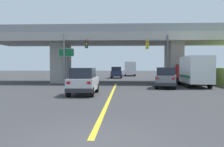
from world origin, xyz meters
TOP-DOWN VIEW (x-y plane):
  - ground at (0.00, 25.22)m, footprint 160.00×160.00m
  - overpass_bridge at (0.00, 25.22)m, footprint 32.47×8.09m
  - lane_divider_stripe at (0.00, 11.35)m, footprint 0.20×22.70m
  - suv_lead at (-2.09, 11.31)m, footprint 1.91×4.28m
  - suv_crossing at (5.10, 17.35)m, footprint 2.77×4.84m
  - box_truck at (8.24, 18.94)m, footprint 2.33×6.66m
  - sedan_oncoming at (-0.41, 36.90)m, footprint 1.96×4.60m
  - traffic_signal_nearside at (5.06, 21.07)m, footprint 2.55×0.36m
  - traffic_signal_farside at (-4.98, 20.66)m, footprint 2.83×0.36m
  - highway_sign at (-5.87, 21.75)m, footprint 1.84×0.17m
  - semi_truck_distant at (2.25, 47.00)m, footprint 2.33×7.45m

SIDE VIEW (x-z plane):
  - ground at x=0.00m, z-range 0.00..0.00m
  - lane_divider_stripe at x=0.00m, z-range 0.00..0.01m
  - suv_lead at x=-2.09m, z-range 0.00..2.02m
  - suv_crossing at x=5.10m, z-range 0.00..2.02m
  - sedan_oncoming at x=-0.41m, z-range 0.00..2.02m
  - semi_truck_distant at x=2.25m, z-range 0.09..3.14m
  - box_truck at x=8.24m, z-range 0.07..3.21m
  - highway_sign at x=-5.87m, z-range 1.08..5.46m
  - traffic_signal_nearside at x=5.06m, z-range 0.76..6.39m
  - traffic_signal_farside at x=-4.98m, z-range 0.76..6.59m
  - overpass_bridge at x=0.00m, z-range 1.45..8.48m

